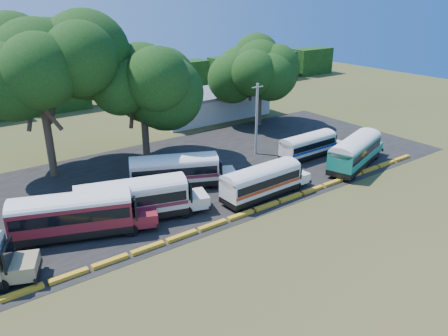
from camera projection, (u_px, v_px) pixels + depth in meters
ground at (234, 226)px, 36.59m from camera, size 160.00×160.00×0.00m
asphalt_strip at (173, 178)px, 46.14m from camera, size 64.00×24.00×0.02m
curb at (227, 220)px, 37.29m from camera, size 53.70×0.45×0.30m
terminal_building at (210, 104)px, 68.16m from camera, size 19.00×9.00×4.00m
treeline_backdrop at (57, 93)px, 71.48m from camera, size 130.00×4.00×6.00m
bus_red at (75, 213)px, 34.34m from camera, size 11.50×6.53×3.70m
bus_cream_west at (135, 198)px, 36.94m from camera, size 11.58×5.79×3.70m
bus_cream_east at (176, 169)px, 43.21m from camera, size 10.68×6.67×3.47m
bus_white_red at (263, 180)px, 41.07m from camera, size 10.02×2.80×3.27m
bus_white_blue at (309, 144)px, 51.25m from camera, size 9.07×2.47×2.96m
bus_teal at (356, 150)px, 48.11m from camera, size 11.31×6.01×3.62m
tree_west at (37, 65)px, 42.42m from camera, size 12.14×12.14×16.21m
tree_center at (142, 80)px, 47.31m from camera, size 10.69×10.69×13.43m
tree_east at (260, 66)px, 61.76m from camera, size 9.97×9.97×12.23m
utility_pole at (257, 119)px, 51.43m from camera, size 1.60×0.30×8.59m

